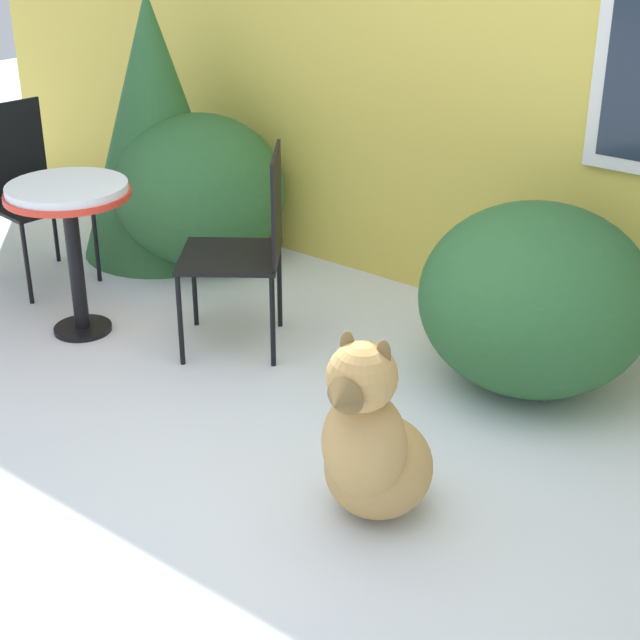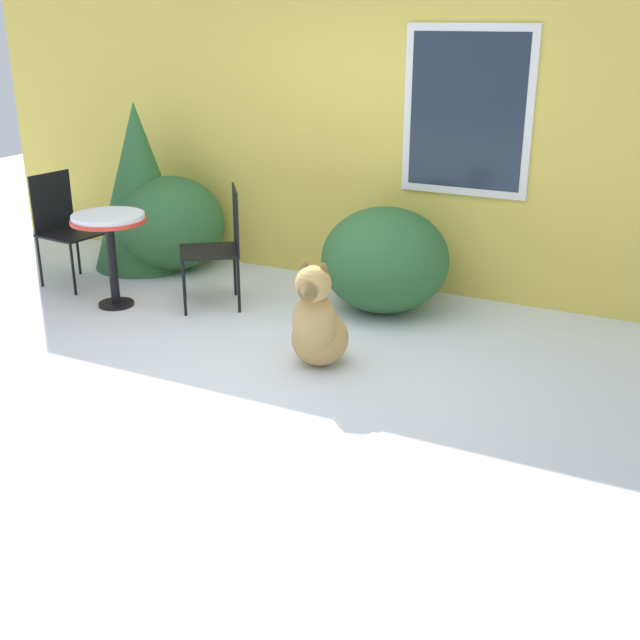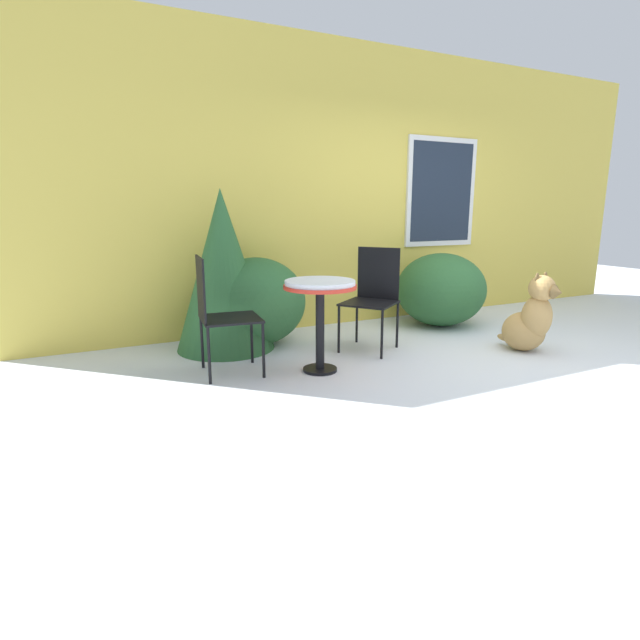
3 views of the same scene
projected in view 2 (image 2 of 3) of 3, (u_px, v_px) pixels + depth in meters
ground_plane at (235, 372)px, 5.32m from camera, size 16.00×16.00×0.00m
house_wall at (375, 103)px, 6.59m from camera, size 8.00×0.10×3.09m
shrub_left at (171, 223)px, 7.34m from camera, size 0.98×0.96×0.86m
shrub_middle at (385, 260)px, 6.31m from camera, size 1.01×1.01×0.83m
evergreen_bush at (140, 186)px, 7.34m from camera, size 0.93×0.93×1.50m
patio_table at (109, 230)px, 6.32m from camera, size 0.59×0.59×0.76m
patio_chair_near_table at (65, 224)px, 6.92m from camera, size 0.51×0.51×0.96m
patio_chair_far_side at (220, 242)px, 6.38m from camera, size 0.64×0.64×0.96m
dog at (317, 326)px, 5.30m from camera, size 0.44×0.62×0.76m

